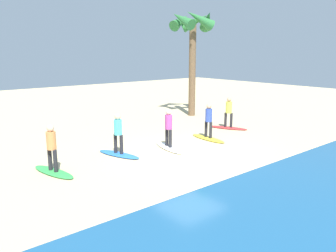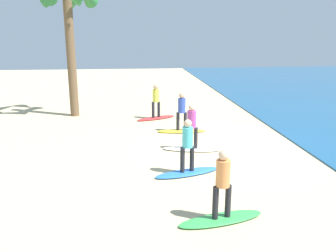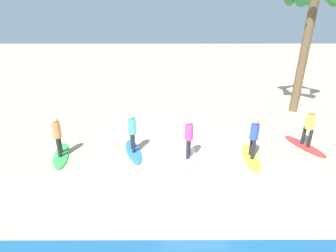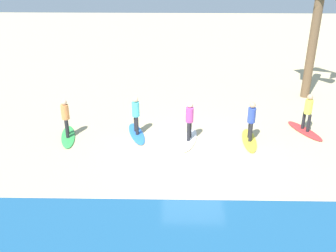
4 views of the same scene
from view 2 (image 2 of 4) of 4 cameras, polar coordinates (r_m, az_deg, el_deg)
name	(u,v)px [view 2 (image 2 of 4)]	position (r m, az deg, el deg)	size (l,w,h in m)	color
ground_plane	(221,148)	(13.59, 8.45, -3.46)	(60.00, 60.00, 0.00)	#CCB789
surfboard_red	(156,118)	(17.87, -1.93, 1.30)	(2.10, 0.56, 0.09)	red
surfer_red	(156,98)	(17.67, -1.95, 4.43)	(0.32, 0.43, 1.64)	#232328
surfboard_yellow	(181,131)	(15.53, 2.18, -0.80)	(2.10, 0.56, 0.09)	yellow
surfer_yellow	(182,109)	(15.29, 2.21, 2.78)	(0.32, 0.46, 1.64)	#232328
surfboard_white	(191,149)	(13.18, 3.73, -3.71)	(2.10, 0.56, 0.09)	white
surfer_white	(192,123)	(12.90, 3.81, 0.47)	(0.32, 0.45, 1.64)	#232328
surfboard_blue	(187,173)	(11.04, 3.07, -7.46)	(2.10, 0.56, 0.09)	blue
surfer_blue	(188,142)	(10.71, 3.15, -2.54)	(0.32, 0.45, 1.64)	#232328
surfboard_green	(221,219)	(8.59, 8.50, -14.51)	(2.10, 0.56, 0.09)	green
surfer_green	(223,179)	(8.15, 8.77, -8.43)	(0.32, 0.45, 1.64)	#232328
palm_tree	(68,6)	(18.76, -15.79, 17.98)	(2.88, 3.03, 6.76)	brown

